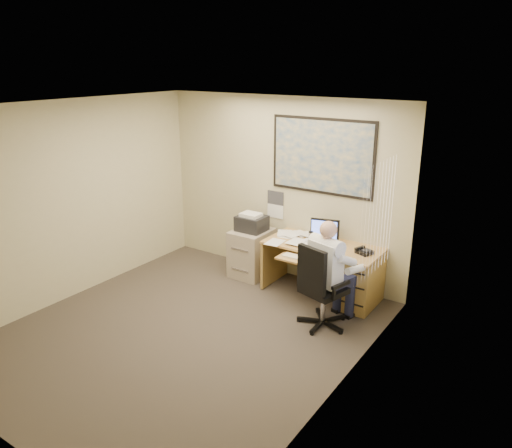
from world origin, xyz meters
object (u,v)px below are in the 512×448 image
Objects in this scene: filing_cabinet at (252,249)px; desk at (344,270)px; office_chair at (323,303)px; person at (326,274)px.

desk is at bearing -0.26° from filing_cabinet.
office_chair is at bearing -83.84° from desk.
office_chair is at bearing -27.01° from filing_cabinet.
person is at bearing -24.92° from filing_cabinet.
filing_cabinet is 1.82m from office_chair.
office_chair is (1.62, -0.82, -0.11)m from filing_cabinet.
desk reaches higher than filing_cabinet.
desk is at bearing 111.36° from person.
desk is 1.60× the size of filing_cabinet.
office_chair is at bearing -64.35° from person.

